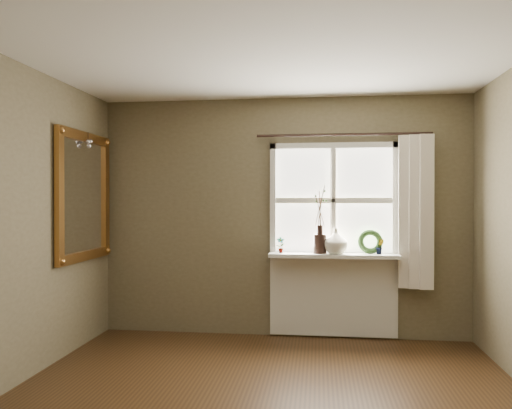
{
  "coord_description": "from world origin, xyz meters",
  "views": [
    {
      "loc": [
        0.39,
        -3.19,
        1.49
      ],
      "look_at": [
        -0.2,
        1.55,
        1.44
      ],
      "focal_mm": 35.0,
      "sensor_mm": 36.0,
      "label": 1
    }
  ],
  "objects_px": {
    "cream_vase": "(336,241)",
    "gilt_mirror": "(84,196)",
    "dark_jug": "(320,244)",
    "wreath": "(370,244)"
  },
  "relations": [
    {
      "from": "cream_vase",
      "to": "gilt_mirror",
      "type": "relative_size",
      "value": 0.2
    },
    {
      "from": "dark_jug",
      "to": "wreath",
      "type": "height_order",
      "value": "wreath"
    },
    {
      "from": "cream_vase",
      "to": "gilt_mirror",
      "type": "xyz_separation_m",
      "value": [
        -2.54,
        -0.52,
        0.47
      ]
    },
    {
      "from": "cream_vase",
      "to": "wreath",
      "type": "bearing_deg",
      "value": 6.36
    },
    {
      "from": "cream_vase",
      "to": "gilt_mirror",
      "type": "height_order",
      "value": "gilt_mirror"
    },
    {
      "from": "gilt_mirror",
      "to": "wreath",
      "type": "bearing_deg",
      "value": 10.98
    },
    {
      "from": "cream_vase",
      "to": "wreath",
      "type": "xyz_separation_m",
      "value": [
        0.36,
        0.04,
        -0.03
      ]
    },
    {
      "from": "gilt_mirror",
      "to": "dark_jug",
      "type": "bearing_deg",
      "value": 12.41
    },
    {
      "from": "dark_jug",
      "to": "cream_vase",
      "type": "relative_size",
      "value": 0.77
    },
    {
      "from": "wreath",
      "to": "gilt_mirror",
      "type": "bearing_deg",
      "value": -166.14
    }
  ]
}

